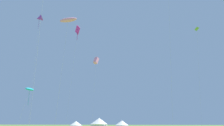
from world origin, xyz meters
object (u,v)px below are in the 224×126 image
Objects in this scene: kite_lime_diamond at (197,34)px; festival_tent_center at (99,123)px; kite_magenta_diamond at (77,31)px; festival_tent_left at (122,125)px; kite_pink_box at (96,61)px; kite_pink_parafoil at (68,20)px; kite_purple_delta at (39,18)px; kite_cyan_parafoil at (30,89)px; festival_tent_right at (76,125)px.

festival_tent_center is (-28.44, 10.87, -22.42)m from kite_lime_diamond.
kite_magenta_diamond reaches higher than festival_tent_left.
kite_pink_parafoil is at bearing -83.08° from kite_pink_box.
kite_magenta_diamond is 5.47× the size of festival_tent_center.
kite_pink_box is 19.04m from festival_tent_center.
kite_lime_diamond is 46.66m from kite_purple_delta.
festival_tent_center is at bearing -180.00° from festival_tent_left.
kite_lime_diamond reaches higher than festival_tent_left.
kite_pink_parafoil is 0.59× the size of kite_magenta_diamond.
kite_pink_parafoil is at bearing -94.58° from festival_tent_left.
kite_lime_diamond is 1.59× the size of kite_pink_parafoil.
festival_tent_center is at bearing 30.79° from kite_purple_delta.
kite_cyan_parafoil is 27.47m from kite_purple_delta.
kite_cyan_parafoil is 0.36× the size of kite_lime_diamond.
kite_purple_delta reaches higher than festival_tent_right.
kite_purple_delta is 9.02× the size of festival_tent_right.
festival_tent_center is at bearing 159.08° from kite_lime_diamond.
kite_pink_parafoil is 4.11× the size of festival_tent_left.
festival_tent_right is (-11.29, 38.21, -14.86)m from kite_pink_parafoil.
kite_magenta_diamond reaches higher than kite_lime_diamond.
festival_tent_left is (14.35, 0.00, 0.08)m from festival_tent_right.
kite_magenta_diamond is at bearing -113.93° from kite_pink_box.
kite_lime_diamond is at bearing -0.67° from kite_purple_delta.
kite_magenta_diamond is 28.76m from festival_tent_right.
kite_purple_delta reaches higher than festival_tent_center.
kite_lime_diamond is 0.77× the size of kite_purple_delta.
kite_cyan_parafoil is at bearing -99.51° from festival_tent_right.
kite_lime_diamond is 1.25× the size of kite_pink_box.
kite_lime_diamond is 33.14m from festival_tent_left.
kite_lime_diamond is 43.85m from festival_tent_right.
kite_cyan_parafoil is 22.62m from kite_pink_box.
kite_purple_delta is at bearing -149.21° from festival_tent_center.
kite_purple_delta is 8.51× the size of festival_tent_left.
kite_pink_box is 5.26× the size of festival_tent_left.
kite_purple_delta is 6.66× the size of festival_tent_center.
festival_tent_center is (0.05, 5.24, -18.30)m from kite_pink_box.
kite_purple_delta reaches higher than kite_magenta_diamond.
kite_pink_parafoil is at bearing -52.63° from kite_purple_delta.
kite_cyan_parafoil is 0.57× the size of kite_pink_parafoil.
kite_magenta_diamond is at bearing -128.71° from festival_tent_left.
kite_pink_box is at bearing 168.83° from kite_lime_diamond.
kite_cyan_parafoil is at bearing 132.07° from kite_pink_parafoil.
kite_purple_delta is 41.40m from festival_tent_left.
kite_pink_box is (17.29, 5.09, -13.14)m from kite_purple_delta.
kite_pink_parafoil is at bearing -73.54° from festival_tent_right.
kite_lime_diamond is 37.58m from kite_pink_parafoil.
kite_magenta_diamond reaches higher than kite_cyan_parafoil.
kite_purple_delta is at bearing 119.31° from kite_cyan_parafoil.
festival_tent_center is (10.97, 21.68, -7.25)m from kite_cyan_parafoil.
kite_lime_diamond is at bearing -20.92° from festival_tent_center.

